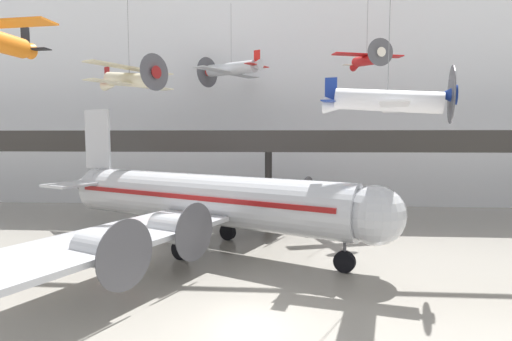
{
  "coord_description": "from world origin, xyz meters",
  "views": [
    {
      "loc": [
        1.38,
        -16.41,
        8.09
      ],
      "look_at": [
        -0.36,
        9.82,
        5.84
      ],
      "focal_mm": 28.0,
      "sensor_mm": 36.0,
      "label": 1
    }
  ],
  "objects_px": {
    "suspended_plane_silver_racer": "(231,69)",
    "suspended_plane_red_highwing": "(367,60)",
    "suspended_plane_white_twin": "(387,101)",
    "airliner_silver_main": "(201,199)",
    "suspended_plane_cream_biplane": "(130,79)"
  },
  "relations": [
    {
      "from": "suspended_plane_silver_racer",
      "to": "suspended_plane_red_highwing",
      "type": "xyz_separation_m",
      "value": [
        12.81,
        -4.66,
        -0.1
      ]
    },
    {
      "from": "suspended_plane_white_twin",
      "to": "airliner_silver_main",
      "type": "bearing_deg",
      "value": 174.71
    },
    {
      "from": "suspended_plane_white_twin",
      "to": "suspended_plane_red_highwing",
      "type": "height_order",
      "value": "suspended_plane_red_highwing"
    },
    {
      "from": "suspended_plane_red_highwing",
      "to": "suspended_plane_silver_racer",
      "type": "bearing_deg",
      "value": -125.55
    },
    {
      "from": "airliner_silver_main",
      "to": "suspended_plane_cream_biplane",
      "type": "xyz_separation_m",
      "value": [
        -6.68,
        4.24,
        9.18
      ]
    },
    {
      "from": "suspended_plane_cream_biplane",
      "to": "suspended_plane_white_twin",
      "type": "relative_size",
      "value": 0.78
    },
    {
      "from": "suspended_plane_silver_racer",
      "to": "suspended_plane_red_highwing",
      "type": "relative_size",
      "value": 1.1
    },
    {
      "from": "suspended_plane_cream_biplane",
      "to": "suspended_plane_red_highwing",
      "type": "xyz_separation_m",
      "value": [
        19.97,
        4.72,
        2.18
      ]
    },
    {
      "from": "suspended_plane_cream_biplane",
      "to": "suspended_plane_silver_racer",
      "type": "distance_m",
      "value": 12.02
    },
    {
      "from": "suspended_plane_cream_biplane",
      "to": "suspended_plane_white_twin",
      "type": "height_order",
      "value": "suspended_plane_cream_biplane"
    },
    {
      "from": "suspended_plane_cream_biplane",
      "to": "suspended_plane_white_twin",
      "type": "xyz_separation_m",
      "value": [
        18.5,
        -8.61,
        -2.64
      ]
    },
    {
      "from": "airliner_silver_main",
      "to": "suspended_plane_cream_biplane",
      "type": "distance_m",
      "value": 12.12
    },
    {
      "from": "airliner_silver_main",
      "to": "suspended_plane_silver_racer",
      "type": "xyz_separation_m",
      "value": [
        0.48,
        13.62,
        11.46
      ]
    },
    {
      "from": "airliner_silver_main",
      "to": "suspended_plane_red_highwing",
      "type": "xyz_separation_m",
      "value": [
        13.29,
        8.97,
        11.36
      ]
    },
    {
      "from": "airliner_silver_main",
      "to": "suspended_plane_silver_racer",
      "type": "relative_size",
      "value": 3.72
    }
  ]
}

